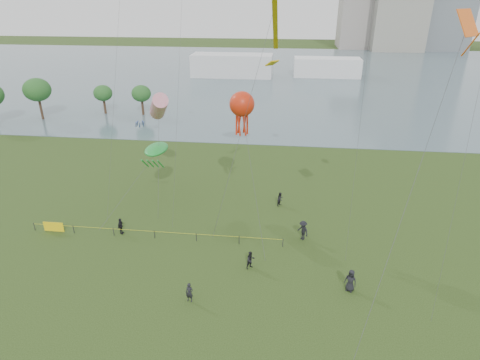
# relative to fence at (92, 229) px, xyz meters

# --- Properties ---
(lake) EXTENTS (400.00, 120.00, 0.08)m
(lake) POSITION_rel_fence_xyz_m (14.58, 86.77, -0.53)
(lake) COLOR slate
(lake) RESTS_ON ground_plane
(building_low) EXTENTS (16.00, 18.00, 28.00)m
(building_low) POSITION_rel_fence_xyz_m (46.58, 154.77, 13.45)
(building_low) COLOR gray
(building_low) RESTS_ON ground_plane
(pavilion_left) EXTENTS (22.00, 8.00, 6.00)m
(pavilion_left) POSITION_rel_fence_xyz_m (2.58, 81.77, 2.45)
(pavilion_left) COLOR silver
(pavilion_left) RESTS_ON ground_plane
(pavilion_right) EXTENTS (18.00, 7.00, 5.00)m
(pavilion_right) POSITION_rel_fence_xyz_m (28.58, 84.77, 1.95)
(pavilion_right) COLOR white
(pavilion_right) RESTS_ON ground_plane
(trees) EXTENTS (27.43, 13.52, 7.46)m
(trees) POSITION_rel_fence_xyz_m (-24.30, 35.97, 4.40)
(trees) COLOR #382619
(trees) RESTS_ON ground_plane
(fence) EXTENTS (24.07, 0.07, 1.05)m
(fence) POSITION_rel_fence_xyz_m (0.00, 0.00, 0.00)
(fence) COLOR black
(fence) RESTS_ON ground_plane
(spectator_a) EXTENTS (0.98, 0.96, 1.59)m
(spectator_a) POSITION_rel_fence_xyz_m (15.50, -3.45, 0.24)
(spectator_a) COLOR black
(spectator_a) RESTS_ON ground_plane
(spectator_b) EXTENTS (1.38, 1.43, 1.95)m
(spectator_b) POSITION_rel_fence_xyz_m (19.92, 1.43, 0.42)
(spectator_b) COLOR black
(spectator_b) RESTS_ON ground_plane
(spectator_c) EXTENTS (0.47, 0.98, 1.63)m
(spectator_c) POSITION_rel_fence_xyz_m (2.69, 0.44, 0.26)
(spectator_c) COLOR black
(spectator_c) RESTS_ON ground_plane
(spectator_d) EXTENTS (1.08, 0.94, 1.87)m
(spectator_d) POSITION_rel_fence_xyz_m (23.37, -5.36, 0.38)
(spectator_d) COLOR black
(spectator_d) RESTS_ON ground_plane
(spectator_f) EXTENTS (0.63, 0.46, 1.58)m
(spectator_f) POSITION_rel_fence_xyz_m (11.34, -7.96, 0.23)
(spectator_f) COLOR black
(spectator_f) RESTS_ON ground_plane
(spectator_g) EXTENTS (0.91, 0.96, 1.56)m
(spectator_g) POSITION_rel_fence_xyz_m (17.68, 7.84, 0.23)
(spectator_g) COLOR black
(spectator_g) RESTS_ON ground_plane
(kite_windsock) EXTENTS (4.15, 8.32, 12.00)m
(kite_windsock) POSITION_rel_fence_xyz_m (4.51, 9.33, 9.60)
(kite_windsock) COLOR #3F3F42
(kite_creature) EXTENTS (5.36, 8.71, 6.54)m
(kite_creature) POSITION_rel_fence_xyz_m (4.51, 7.36, 5.55)
(kite_creature) COLOR #3F3F42
(kite_octopus) EXTENTS (4.03, 8.45, 12.96)m
(kite_octopus) POSITION_rel_fence_xyz_m (13.81, 4.97, 11.18)
(kite_octopus) COLOR #3F3F42
(kite_delta) EXTENTS (6.86, 10.21, 20.21)m
(kite_delta) POSITION_rel_fence_xyz_m (26.72, -7.70, 18.00)
(kite_delta) COLOR #3F3F42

